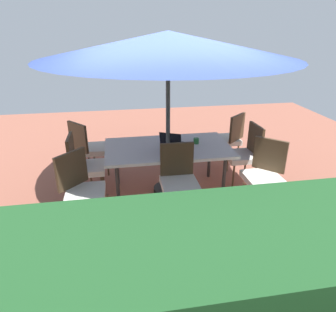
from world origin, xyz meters
name	(u,v)px	position (x,y,z in m)	size (l,w,h in m)	color
ground_plane	(168,191)	(0.00, 0.00, -0.01)	(10.00, 10.00, 0.02)	#935442
hedge_row	(235,306)	(0.00, 2.67, 0.63)	(6.30, 0.97, 1.27)	#1E4C23
dining_table	(168,150)	(0.00, 0.00, 0.68)	(1.81, 1.03, 0.73)	white
patio_umbrella	(168,45)	(0.00, 0.00, 2.12)	(3.35, 3.35, 2.30)	#4C4C4C
chair_northeast	(82,188)	(1.18, 0.70, 0.55)	(0.59, 0.59, 0.98)	silver
chair_north	(179,178)	(-0.03, 0.65, 0.55)	(0.46, 0.46, 0.98)	silver
chair_northwest	(264,173)	(-1.19, 0.69, 0.55)	(0.59, 0.59, 0.98)	silver
chair_east	(83,164)	(1.21, 0.02, 0.55)	(0.46, 0.46, 0.98)	silver
chair_southwest	(229,137)	(-1.20, -0.72, 0.55)	(0.58, 0.59, 0.98)	silver
chair_southeast	(87,147)	(1.21, -0.67, 0.55)	(0.59, 0.58, 0.98)	silver
chair_west	(245,152)	(-1.21, -0.02, 0.55)	(0.47, 0.46, 0.98)	silver
laptop	(172,142)	(-0.06, -0.06, 0.78)	(0.40, 0.36, 0.21)	#2D2D33
cup	(196,141)	(-0.44, -0.06, 0.77)	(0.08, 0.08, 0.08)	#286B33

